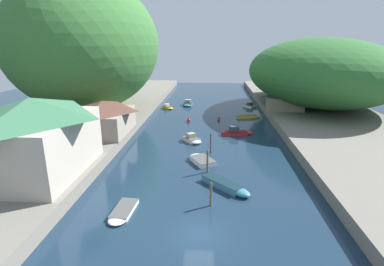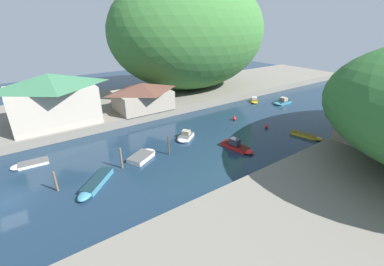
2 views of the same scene
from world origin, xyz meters
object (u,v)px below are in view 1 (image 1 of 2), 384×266
Objects in this scene: boat_small_dinghy at (250,117)px; right_bank_cottage at (285,100)px; person_by_boathouse at (99,147)px; boat_mid_channel at (192,139)px; boat_far_right_bank at (122,212)px; boathouse_shed at (103,116)px; boat_far_upstream at (201,159)px; boat_white_cruiser at (168,107)px; channel_buoy_near at (189,120)px; person_on_quay at (68,165)px; boat_navy_launch at (188,104)px; boat_cabin_cruiser at (249,105)px; boat_yellow_tender at (227,186)px; boat_moored_right at (237,132)px; channel_buoy_far at (219,118)px; waterfront_building at (34,135)px.

right_bank_cottage is at bearing 89.62° from boat_small_dinghy.
person_by_boathouse is at bearing -54.19° from boat_small_dinghy.
boat_mid_channel is at bearing -40.10° from person_by_boathouse.
boat_mid_channel is (4.98, 21.01, 0.21)m from boat_far_right_bank.
boat_far_upstream is (15.37, -7.42, -3.73)m from boathouse_shed.
boat_white_cruiser is at bearing -82.72° from boat_far_right_bank.
channel_buoy_near is 30.02m from person_on_quay.
right_bank_cottage is 45.72m from boat_far_right_bank.
boat_navy_launch is at bearing 69.45° from boathouse_shed.
boat_cabin_cruiser is 14.82m from boat_navy_launch.
boathouse_shed reaches higher than boat_yellow_tender.
person_on_quay is 1.00× the size of person_by_boathouse.
boat_moored_right is at bearing 13.01° from boathouse_shed.
boat_small_dinghy is at bearing 141.75° from boat_navy_launch.
boathouse_shed reaches higher than boat_mid_channel.
boathouse_shed is 30.06m from boat_small_dinghy.
right_bank_cottage is at bearing -38.12° from person_by_boathouse.
person_on_quay reaches higher than boat_moored_right.
boathouse_shed is 23.66m from channel_buoy_far.
person_on_quay is at bearing -131.66° from right_bank_cottage.
boat_mid_channel reaches higher than channel_buoy_near.
boat_small_dinghy is at bearing -108.53° from boat_far_right_bank.
boat_small_dinghy is 1.06× the size of boat_far_upstream.
boat_white_cruiser is 1.93× the size of person_by_boathouse.
channel_buoy_near is (12.19, 12.69, -3.64)m from boathouse_shed.
person_on_quay is (-30.39, -34.16, -1.00)m from right_bank_cottage.
waterfront_building is at bearing -123.93° from channel_buoy_far.
boat_far_right_bank is 0.93× the size of boat_far_upstream.
boat_far_upstream reaches higher than boat_far_right_bank.
boat_moored_right is at bearing 115.47° from boat_navy_launch.
boat_mid_channel is 4.52× the size of channel_buoy_far.
boat_moored_right is 5.34× the size of channel_buoy_near.
boat_far_right_bank is (8.78, -20.46, -3.84)m from boathouse_shed.
channel_buoy_near is at bearing 63.08° from waterfront_building.
boat_white_cruiser is at bearing 75.33° from boathouse_shed.
boat_far_right_bank is 4.48× the size of channel_buoy_near.
channel_buoy_near is at bearing 46.15° from boathouse_shed.
person_by_boathouse is (-15.82, 5.42, 2.06)m from boat_yellow_tender.
boat_small_dinghy is 13.05m from channel_buoy_near.
boat_far_right_bank is 36.42m from channel_buoy_far.
boat_yellow_tender is 8.11m from boat_far_upstream.
right_bank_cottage is at bearing 45.12° from waterfront_building.
channel_buoy_far is 0.52× the size of person_on_quay.
channel_buoy_far is (5.95, 2.05, -0.05)m from channel_buoy_near.
waterfront_building is 8.11× the size of person_on_quay.
boat_navy_launch reaches higher than boat_cabin_cruiser.
waterfront_building is 13.15m from boat_far_right_bank.
person_by_boathouse is (-15.43, -24.22, 2.08)m from channel_buoy_far.
boat_far_right_bank is at bearing 42.08° from boat_mid_channel.
boat_white_cruiser is at bearing 140.33° from channel_buoy_far.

